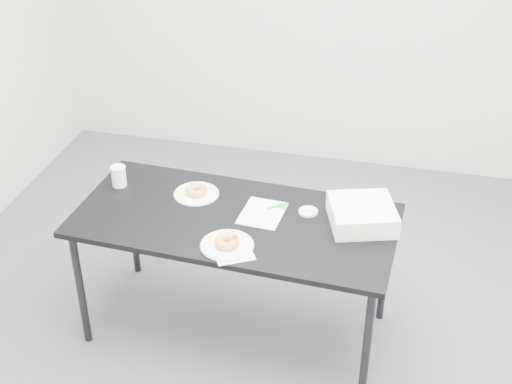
% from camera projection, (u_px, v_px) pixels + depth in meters
% --- Properties ---
extents(floor, '(4.00, 4.00, 0.00)m').
position_uv_depth(floor, '(256.00, 323.00, 4.02)').
color(floor, '#49494E').
rests_on(floor, ground).
extents(table, '(1.66, 0.85, 0.74)m').
position_uv_depth(table, '(235.00, 227.00, 3.62)').
color(table, black).
rests_on(table, floor).
extents(scorecard, '(0.23, 0.28, 0.00)m').
position_uv_depth(scorecard, '(262.00, 213.00, 3.63)').
color(scorecard, white).
rests_on(scorecard, table).
extents(logo_patch, '(0.05, 0.05, 0.00)m').
position_uv_depth(logo_patch, '(282.00, 206.00, 3.68)').
color(logo_patch, green).
rests_on(logo_patch, scorecard).
extents(pen, '(0.10, 0.08, 0.01)m').
position_uv_depth(pen, '(278.00, 206.00, 3.68)').
color(pen, '#0C8D56').
rests_on(pen, scorecard).
extents(napkin, '(0.24, 0.24, 0.00)m').
position_uv_depth(napkin, '(233.00, 252.00, 3.35)').
color(napkin, white).
rests_on(napkin, table).
extents(plate_near, '(0.26, 0.26, 0.01)m').
position_uv_depth(plate_near, '(227.00, 245.00, 3.38)').
color(plate_near, white).
rests_on(plate_near, napkin).
extents(donut_near, '(0.16, 0.16, 0.04)m').
position_uv_depth(donut_near, '(227.00, 241.00, 3.37)').
color(donut_near, '#D68743').
rests_on(donut_near, plate_near).
extents(plate_far, '(0.24, 0.24, 0.01)m').
position_uv_depth(plate_far, '(196.00, 194.00, 3.78)').
color(plate_far, white).
rests_on(plate_far, table).
extents(donut_far, '(0.13, 0.13, 0.04)m').
position_uv_depth(donut_far, '(196.00, 190.00, 3.77)').
color(donut_far, '#D68743').
rests_on(donut_far, plate_far).
extents(coffee_cup, '(0.08, 0.08, 0.12)m').
position_uv_depth(coffee_cup, '(119.00, 176.00, 3.83)').
color(coffee_cup, white).
rests_on(coffee_cup, table).
extents(cup_lid, '(0.10, 0.10, 0.01)m').
position_uv_depth(cup_lid, '(308.00, 212.00, 3.63)').
color(cup_lid, white).
rests_on(cup_lid, table).
extents(bakery_box, '(0.39, 0.39, 0.10)m').
position_uv_depth(bakery_box, '(362.00, 214.00, 3.53)').
color(bakery_box, white).
rests_on(bakery_box, table).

